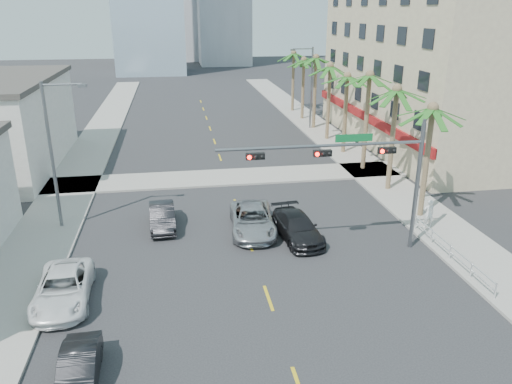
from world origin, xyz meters
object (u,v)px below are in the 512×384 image
at_px(traffic_signal_mast, 363,165).
at_px(car_lane_center, 252,220).
at_px(car_parked_mid, 79,369).
at_px(car_lane_left, 162,217).
at_px(car_lane_right, 297,227).
at_px(pedestrian, 429,214).
at_px(car_parked_far, 63,288).

xyz_separation_m(traffic_signal_mast, car_lane_center, (-5.36, 3.58, -4.29)).
height_order(car_parked_mid, car_lane_left, car_lane_left).
bearing_deg(car_lane_left, car_lane_right, -23.56).
xyz_separation_m(car_lane_left, car_lane_center, (5.42, -1.55, 0.06)).
bearing_deg(pedestrian, car_lane_left, -6.06).
bearing_deg(car_lane_center, car_lane_right, -25.97).
xyz_separation_m(car_lane_left, pedestrian, (16.09, -3.03, 0.35)).
relative_size(car_parked_mid, car_lane_center, 0.68).
height_order(car_lane_left, car_lane_right, car_lane_right).
height_order(car_lane_right, pedestrian, pedestrian).
distance_m(traffic_signal_mast, car_lane_left, 12.71).
distance_m(traffic_signal_mast, car_parked_mid, 16.59).
relative_size(traffic_signal_mast, car_parked_mid, 2.92).
relative_size(car_parked_far, car_lane_center, 0.93).
bearing_deg(car_lane_center, traffic_signal_mast, -29.51).
bearing_deg(car_parked_mid, car_lane_left, 76.56).
height_order(car_parked_far, car_lane_left, car_parked_far).
bearing_deg(car_lane_right, car_parked_mid, -141.54).
bearing_deg(car_parked_mid, car_lane_right, 42.98).
xyz_separation_m(car_parked_far, car_lane_center, (9.82, 6.32, 0.05)).
bearing_deg(car_lane_left, pedestrian, -13.50).
distance_m(car_parked_mid, car_lane_right, 15.03).
bearing_deg(car_lane_right, car_lane_left, 152.97).
distance_m(car_parked_mid, pedestrian, 21.63).
xyz_separation_m(car_parked_mid, car_lane_right, (10.67, 10.58, 0.10)).
bearing_deg(pedestrian, car_lane_center, -3.27).
relative_size(traffic_signal_mast, car_parked_far, 2.13).
bearing_deg(car_parked_far, car_lane_left, 58.40).
bearing_deg(traffic_signal_mast, car_parked_mid, -148.17).
xyz_separation_m(car_parked_far, pedestrian, (20.49, 4.85, 0.33)).
distance_m(car_parked_far, car_lane_center, 11.68).
xyz_separation_m(car_parked_mid, pedestrian, (18.89, 10.53, 0.43)).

